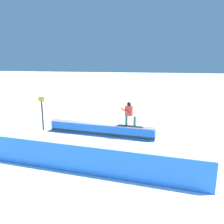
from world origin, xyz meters
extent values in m
plane|color=white|center=(0.00, 0.00, 0.00)|extent=(120.00, 120.00, 0.00)
cube|color=blue|center=(0.00, 0.00, 0.33)|extent=(6.24, 1.15, 0.66)
cube|color=black|center=(0.00, 0.00, 0.16)|extent=(6.25, 1.17, 0.16)
cube|color=#95909B|center=(0.00, 0.00, 0.68)|extent=(6.25, 1.21, 0.04)
cube|color=black|center=(-1.73, 0.20, 0.71)|extent=(1.45, 0.54, 0.01)
cylinder|color=#2E7451|center=(-1.50, 0.16, 1.00)|extent=(0.16, 0.16, 0.58)
cylinder|color=#2E7451|center=(-1.97, 0.25, 1.00)|extent=(0.16, 0.16, 0.58)
cube|color=#E73E30|center=(-1.63, 0.18, 1.57)|extent=(0.44, 0.31, 0.55)
sphere|color=black|center=(-1.63, 0.18, 1.95)|extent=(0.22, 0.22, 0.22)
cylinder|color=#E73E30|center=(-1.42, 0.31, 1.60)|extent=(0.51, 0.18, 0.39)
cylinder|color=#E73E30|center=(-1.76, 0.04, 1.60)|extent=(0.20, 0.12, 0.56)
cube|color=#2B7BEC|center=(0.00, 4.53, 0.57)|extent=(10.14, 1.23, 1.13)
cylinder|color=#262628|center=(3.79, -0.39, 0.90)|extent=(0.10, 0.10, 1.80)
cube|color=yellow|center=(3.79, -0.39, 1.95)|extent=(0.40, 0.04, 0.30)
camera|label=1|loc=(-2.98, 12.36, 4.37)|focal=36.86mm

